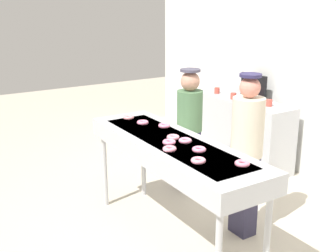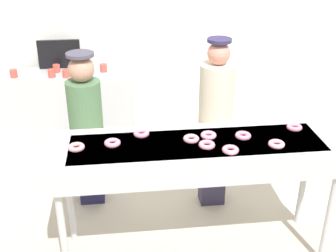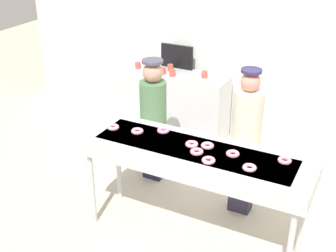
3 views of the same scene
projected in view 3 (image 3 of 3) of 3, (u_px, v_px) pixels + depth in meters
The scene contains 22 objects.
ground_plane at pixel (191, 236), 4.79m from camera, with size 16.00×16.00×0.00m, color beige.
back_wall at pixel (272, 25), 6.03m from camera, with size 8.00×0.12×3.35m, color white.
fryer_conveyor at pixel (194, 157), 4.37m from camera, with size 2.29×0.68×1.05m.
strawberry_donut_0 at pixel (113, 127), 4.68m from camera, with size 0.12×0.12×0.04m, color pink.
strawberry_donut_1 at pixel (197, 152), 4.23m from camera, with size 0.12×0.12×0.04m, color pink.
strawberry_donut_2 at pixel (249, 168), 3.98m from camera, with size 0.12×0.12×0.04m, color pink.
strawberry_donut_3 at pixel (285, 160), 4.09m from camera, with size 0.12×0.12×0.04m, color pink.
strawberry_donut_4 at pixel (137, 131), 4.60m from camera, with size 0.12×0.12×0.04m, color pink.
strawberry_donut_5 at pixel (233, 154), 4.19m from camera, with size 0.12×0.12×0.04m, color pink.
strawberry_donut_6 at pixel (207, 146), 4.33m from camera, with size 0.12×0.12×0.04m, color pink.
strawberry_donut_7 at pixel (192, 144), 4.36m from camera, with size 0.12×0.12×0.04m, color pink.
strawberry_donut_8 at pixel (209, 160), 4.09m from camera, with size 0.12×0.12×0.04m, color pink.
strawberry_donut_9 at pixel (163, 130), 4.62m from camera, with size 0.12×0.12×0.04m, color pink.
worker_baker at pixel (153, 114), 5.44m from camera, with size 0.32×0.32×1.55m.
worker_assistant at pixel (246, 136), 4.80m from camera, with size 0.32×0.32×1.68m.
prep_counter at pixel (170, 103), 6.72m from camera, with size 1.70×0.52×0.96m, color #B7BABF.
paper_cup_0 at pixel (138, 65), 6.63m from camera, with size 0.08×0.08×0.09m, color #CC4C3F.
paper_cup_1 at pixel (204, 74), 6.29m from camera, with size 0.08×0.08×0.09m, color #CC4C3F.
paper_cup_2 at pixel (170, 68), 6.54m from camera, with size 0.08×0.08×0.09m, color #CC4C3F.
paper_cup_3 at pixel (163, 71), 6.42m from camera, with size 0.08×0.08×0.09m, color #CC4C3F.
paper_cup_4 at pixel (172, 73), 6.34m from camera, with size 0.08×0.08×0.09m, color #CC4C3F.
menu_display at pixel (177, 56), 6.60m from camera, with size 0.50×0.04×0.34m, color black.
Camera 3 is at (1.49, -3.47, 3.18)m, focal length 48.75 mm.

